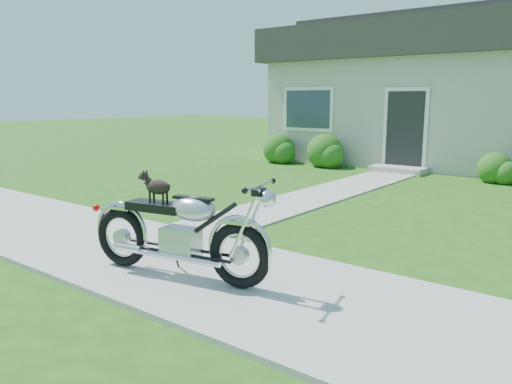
# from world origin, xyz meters

# --- Properties ---
(ground) EXTENTS (80.00, 80.00, 0.00)m
(ground) POSITION_xyz_m (0.00, 0.00, 0.00)
(ground) COLOR #235114
(ground) RESTS_ON ground
(sidewalk) EXTENTS (24.00, 2.20, 0.04)m
(sidewalk) POSITION_xyz_m (0.00, 0.00, 0.02)
(sidewalk) COLOR #9E9B93
(sidewalk) RESTS_ON ground
(walkway) EXTENTS (1.20, 8.00, 0.03)m
(walkway) POSITION_xyz_m (-1.50, 5.00, 0.01)
(walkway) COLOR #9E9B93
(walkway) RESTS_ON ground
(house) EXTENTS (12.60, 7.03, 4.50)m
(house) POSITION_xyz_m (-0.00, 11.99, 2.16)
(house) COLOR beige
(house) RESTS_ON ground
(shrub_row) EXTENTS (10.37, 1.01, 1.01)m
(shrub_row) POSITION_xyz_m (-1.42, 8.50, 0.40)
(shrub_row) COLOR #255A17
(shrub_row) RESTS_ON ground
(potted_plant_left) EXTENTS (0.83, 0.81, 0.70)m
(potted_plant_left) POSITION_xyz_m (-3.57, 8.55, 0.35)
(potted_plant_left) COLOR #185E1F
(potted_plant_left) RESTS_ON ground
(motorcycle_with_dog) EXTENTS (2.21, 0.74, 1.10)m
(motorcycle_with_dog) POSITION_xyz_m (-0.25, -0.36, 0.53)
(motorcycle_with_dog) COLOR black
(motorcycle_with_dog) RESTS_ON sidewalk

